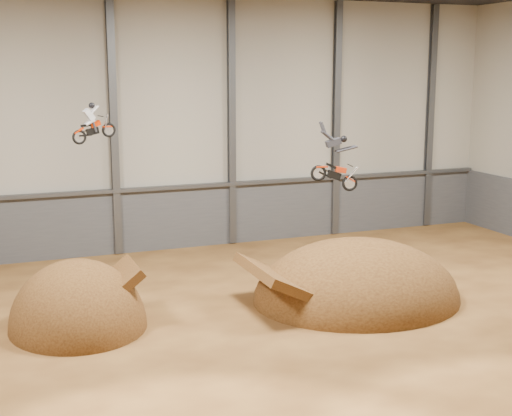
{
  "coord_description": "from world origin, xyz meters",
  "views": [
    {
      "loc": [
        -10.04,
        -23.53,
        10.08
      ],
      "look_at": [
        0.64,
        4.0,
        4.28
      ],
      "focal_mm": 50.0,
      "sensor_mm": 36.0,
      "label": 1
    }
  ],
  "objects_px": {
    "takeoff_ramp": "(79,326)",
    "landing_ramp": "(356,299)",
    "fmx_rider_b": "(332,157)",
    "fmx_rider_a": "(95,120)"
  },
  "relations": [
    {
      "from": "takeoff_ramp",
      "to": "fmx_rider_b",
      "type": "height_order",
      "value": "fmx_rider_b"
    },
    {
      "from": "landing_ramp",
      "to": "fmx_rider_a",
      "type": "height_order",
      "value": "fmx_rider_a"
    },
    {
      "from": "landing_ramp",
      "to": "fmx_rider_b",
      "type": "height_order",
      "value": "fmx_rider_b"
    },
    {
      "from": "fmx_rider_b",
      "to": "takeoff_ramp",
      "type": "bearing_deg",
      "value": -166.51
    },
    {
      "from": "landing_ramp",
      "to": "fmx_rider_a",
      "type": "relative_size",
      "value": 4.95
    },
    {
      "from": "landing_ramp",
      "to": "fmx_rider_b",
      "type": "relative_size",
      "value": 3.14
    },
    {
      "from": "takeoff_ramp",
      "to": "landing_ramp",
      "type": "bearing_deg",
      "value": -4.84
    },
    {
      "from": "fmx_rider_b",
      "to": "fmx_rider_a",
      "type": "bearing_deg",
      "value": -179.81
    },
    {
      "from": "landing_ramp",
      "to": "fmx_rider_b",
      "type": "distance_m",
      "value": 6.4
    },
    {
      "from": "takeoff_ramp",
      "to": "landing_ramp",
      "type": "height_order",
      "value": "landing_ramp"
    }
  ]
}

